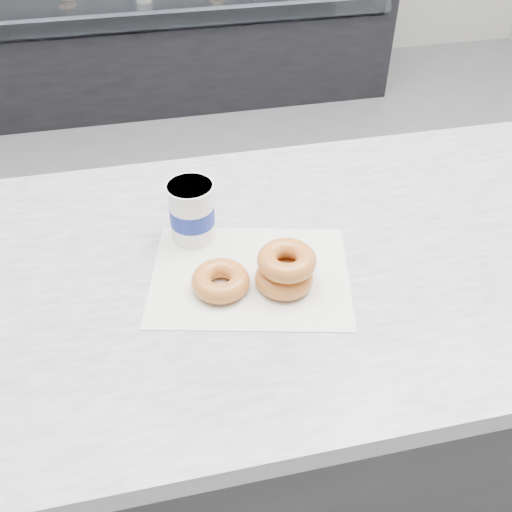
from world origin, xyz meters
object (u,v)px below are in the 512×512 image
at_px(counter, 314,398).
at_px(coffee_cup, 192,212).
at_px(donut_stack, 285,269).
at_px(display_case, 179,10).
at_px(donut_single, 221,281).

relative_size(counter, coffee_cup, 26.45).
height_order(donut_stack, coffee_cup, coffee_cup).
distance_m(counter, display_case, 2.72).
relative_size(counter, donut_single, 30.91).
distance_m(donut_stack, coffee_cup, 0.21).
bearing_deg(counter, donut_stack, -146.85).
relative_size(donut_stack, coffee_cup, 0.93).
relative_size(display_case, donut_single, 24.24).
bearing_deg(display_case, counter, -90.00).
bearing_deg(donut_single, coffee_cup, 99.75).
height_order(display_case, coffee_cup, display_case).
bearing_deg(counter, display_case, 90.00).
xyz_separation_m(counter, donut_stack, (-0.10, -0.07, 0.48)).
distance_m(display_case, donut_stack, 2.83).
bearing_deg(coffee_cup, display_case, 78.26).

